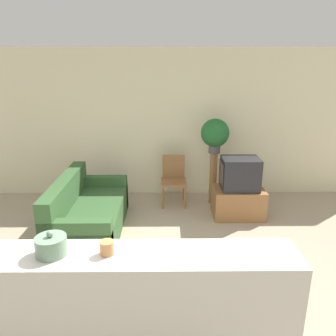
% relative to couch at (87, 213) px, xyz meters
% --- Properties ---
extents(ground_plane, '(14.00, 14.00, 0.00)m').
position_rel_couch_xyz_m(ground_plane, '(0.85, -1.85, -0.29)').
color(ground_plane, tan).
extents(wall_back, '(9.00, 0.06, 2.70)m').
position_rel_couch_xyz_m(wall_back, '(0.85, 1.58, 1.06)').
color(wall_back, beige).
rests_on(wall_back, ground_plane).
extents(couch, '(0.90, 1.82, 0.83)m').
position_rel_couch_xyz_m(couch, '(0.00, 0.00, 0.00)').
color(couch, '#33562D').
rests_on(couch, ground_plane).
extents(tv_stand, '(0.81, 0.55, 0.48)m').
position_rel_couch_xyz_m(tv_stand, '(2.36, 0.50, -0.05)').
color(tv_stand, olive).
rests_on(tv_stand, ground_plane).
extents(television, '(0.60, 0.46, 0.51)m').
position_rel_couch_xyz_m(television, '(2.35, 0.50, 0.45)').
color(television, '#232328').
rests_on(television, tv_stand).
extents(wooden_chair, '(0.44, 0.44, 0.86)m').
position_rel_couch_xyz_m(wooden_chair, '(1.31, 1.06, 0.19)').
color(wooden_chair, olive).
rests_on(wooden_chair, ground_plane).
extents(plant_stand, '(0.13, 0.13, 0.93)m').
position_rel_couch_xyz_m(plant_stand, '(2.02, 1.07, 0.18)').
color(plant_stand, olive).
rests_on(plant_stand, ground_plane).
extents(potted_plant, '(0.49, 0.49, 0.60)m').
position_rel_couch_xyz_m(potted_plant, '(2.02, 1.07, 0.99)').
color(potted_plant, '#4C4C51').
rests_on(potted_plant, plant_stand).
extents(foreground_counter, '(2.64, 0.44, 1.05)m').
position_rel_couch_xyz_m(foreground_counter, '(0.85, -2.32, 0.24)').
color(foreground_counter, beige).
rests_on(foreground_counter, ground_plane).
extents(decorative_bowl, '(0.23, 0.23, 0.19)m').
position_rel_couch_xyz_m(decorative_bowl, '(0.32, -2.32, 0.84)').
color(decorative_bowl, gray).
rests_on(decorative_bowl, foreground_counter).
extents(candle_jar, '(0.11, 0.11, 0.10)m').
position_rel_couch_xyz_m(candle_jar, '(0.73, -2.32, 0.82)').
color(candle_jar, '#C6844C').
rests_on(candle_jar, foreground_counter).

